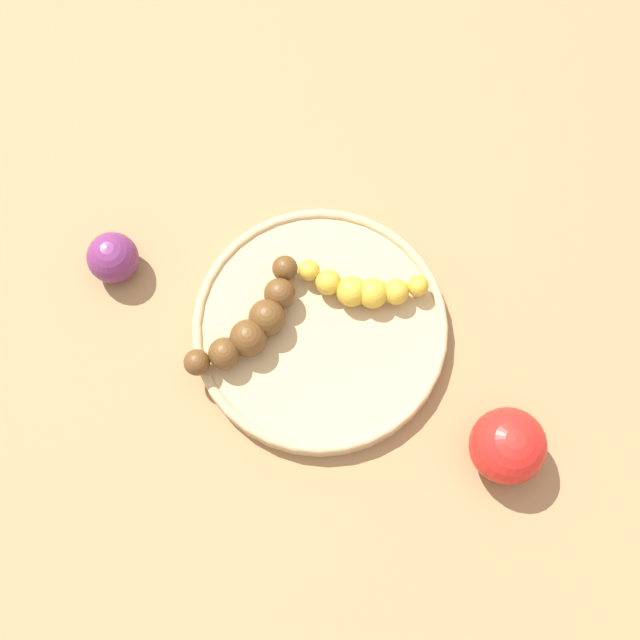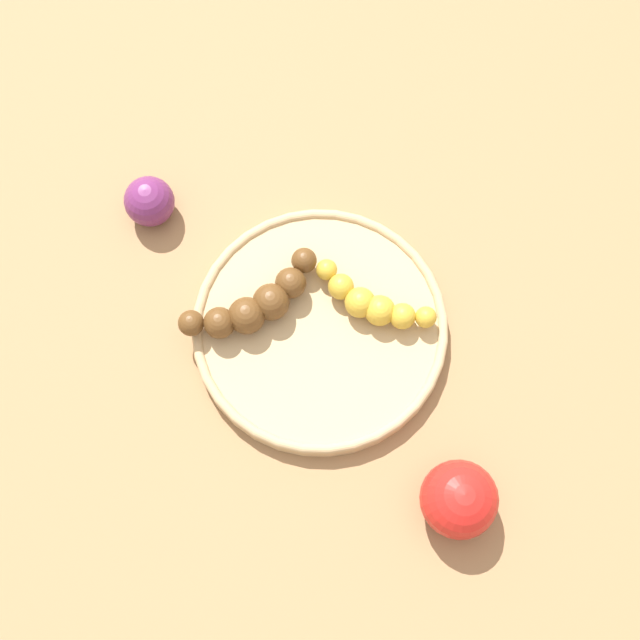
# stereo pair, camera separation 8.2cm
# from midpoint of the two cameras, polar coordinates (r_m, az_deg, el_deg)

# --- Properties ---
(ground_plane) EXTENTS (2.40, 2.40, 0.00)m
(ground_plane) POSITION_cam_midpoint_polar(r_m,az_deg,el_deg) (0.86, -2.71, -1.21)
(ground_plane) COLOR #936D47
(fruit_bowl) EXTENTS (0.25, 0.25, 0.02)m
(fruit_bowl) POSITION_cam_midpoint_polar(r_m,az_deg,el_deg) (0.85, -2.75, -0.97)
(fruit_bowl) COLOR tan
(fruit_bowl) RESTS_ON ground_plane
(banana_spotted) EXTENTS (0.09, 0.11, 0.03)m
(banana_spotted) POSITION_cam_midpoint_polar(r_m,az_deg,el_deg) (0.84, 0.03, 1.74)
(banana_spotted) COLOR gold
(banana_spotted) RESTS_ON fruit_bowl
(banana_overripe) EXTENTS (0.15, 0.06, 0.04)m
(banana_overripe) POSITION_cam_midpoint_polar(r_m,az_deg,el_deg) (0.83, -7.29, -0.70)
(banana_overripe) COLOR #593819
(banana_overripe) RESTS_ON fruit_bowl
(apple_red) EXTENTS (0.07, 0.07, 0.07)m
(apple_red) POSITION_cam_midpoint_polar(r_m,az_deg,el_deg) (0.81, 9.57, -8.73)
(apple_red) COLOR red
(apple_red) RESTS_ON ground_plane
(plum_purple) EXTENTS (0.05, 0.05, 0.05)m
(plum_purple) POSITION_cam_midpoint_polar(r_m,az_deg,el_deg) (0.89, -16.21, 3.62)
(plum_purple) COLOR #662659
(plum_purple) RESTS_ON ground_plane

